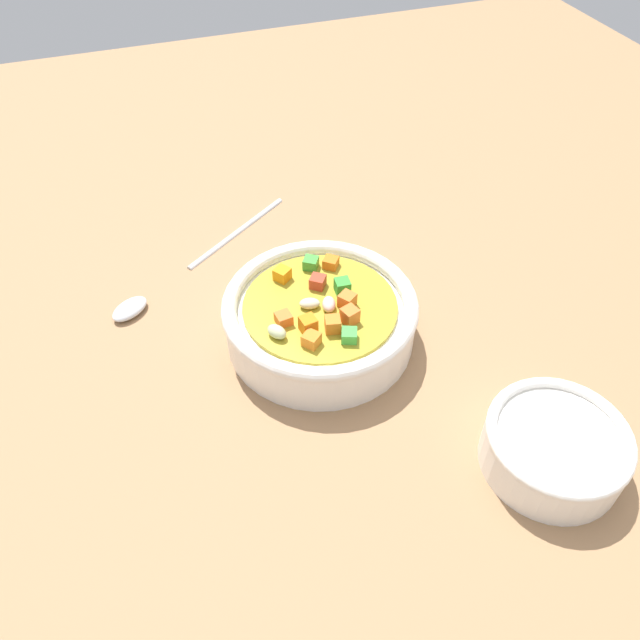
# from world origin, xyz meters

# --- Properties ---
(ground_plane) EXTENTS (1.40, 1.40, 0.02)m
(ground_plane) POSITION_xyz_m (0.00, 0.00, -0.01)
(ground_plane) COLOR #9E754F
(soup_bowl_main) EXTENTS (0.17, 0.17, 0.05)m
(soup_bowl_main) POSITION_xyz_m (0.00, -0.00, 0.03)
(soup_bowl_main) COLOR white
(soup_bowl_main) RESTS_ON ground_plane
(spoon) EXTENTS (0.15, 0.20, 0.01)m
(spoon) POSITION_xyz_m (-0.12, -0.10, 0.00)
(spoon) COLOR silver
(spoon) RESTS_ON ground_plane
(side_bowl_small) EXTENTS (0.10, 0.10, 0.04)m
(side_bowl_small) POSITION_xyz_m (0.18, 0.12, 0.02)
(side_bowl_small) COLOR white
(side_bowl_small) RESTS_ON ground_plane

